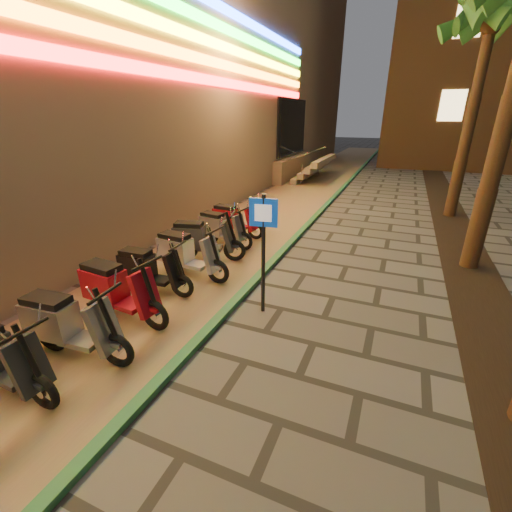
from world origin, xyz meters
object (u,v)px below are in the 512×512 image
at_px(scooter_10, 220,228).
at_px(scooter_11, 232,219).
at_px(scooter_5, 66,324).
at_px(scooter_8, 185,253).
at_px(scooter_7, 148,269).
at_px(scooter_6, 116,289).
at_px(pedestrian_sign, 263,239).
at_px(scooter_9, 200,239).

height_order(scooter_10, scooter_11, scooter_10).
relative_size(scooter_10, scooter_11, 1.00).
height_order(scooter_5, scooter_8, scooter_8).
height_order(scooter_7, scooter_8, scooter_8).
height_order(scooter_6, scooter_7, scooter_6).
height_order(scooter_8, scooter_11, scooter_8).
bearing_deg(scooter_11, scooter_8, -78.91).
relative_size(scooter_5, scooter_7, 1.09).
height_order(scooter_5, scooter_6, scooter_6).
bearing_deg(pedestrian_sign, scooter_9, 134.65).
bearing_deg(scooter_11, pedestrian_sign, -51.24).
distance_m(pedestrian_sign, scooter_11, 4.62).
distance_m(scooter_10, scooter_11, 0.91).
relative_size(scooter_6, scooter_11, 1.11).
xyz_separation_m(scooter_9, scooter_11, (-0.12, 2.04, -0.05)).
bearing_deg(scooter_5, pedestrian_sign, 41.04).
distance_m(scooter_7, scooter_10, 3.05).
distance_m(scooter_5, scooter_11, 6.11).
distance_m(scooter_8, scooter_10, 2.12).
distance_m(scooter_8, scooter_11, 3.03).
xyz_separation_m(pedestrian_sign, scooter_5, (-2.23, -2.34, -0.90)).
relative_size(scooter_7, scooter_9, 0.92).
xyz_separation_m(scooter_5, scooter_8, (0.04, 3.10, 0.00)).
xyz_separation_m(scooter_6, scooter_11, (-0.16, 4.98, -0.06)).
distance_m(pedestrian_sign, scooter_7, 2.66).
xyz_separation_m(pedestrian_sign, scooter_9, (-2.39, 1.73, -0.89)).
bearing_deg(pedestrian_sign, scooter_10, 120.94).
xyz_separation_m(scooter_6, scooter_8, (0.15, 1.97, -0.01)).
bearing_deg(scooter_5, scooter_8, 84.01).
height_order(scooter_8, scooter_9, scooter_9).
distance_m(scooter_5, scooter_7, 2.17).
relative_size(scooter_5, scooter_9, 1.00).
bearing_deg(scooter_10, scooter_9, -79.68).
xyz_separation_m(scooter_5, scooter_9, (-0.15, 4.06, 0.00)).
bearing_deg(scooter_7, scooter_6, -85.32).
relative_size(scooter_5, scooter_10, 1.07).
bearing_deg(scooter_9, scooter_6, -105.47).
distance_m(scooter_5, scooter_8, 3.10).
bearing_deg(scooter_7, pedestrian_sign, 1.38).
height_order(pedestrian_sign, scooter_7, pedestrian_sign).
xyz_separation_m(scooter_7, scooter_11, (-0.03, 3.96, 0.00)).
xyz_separation_m(scooter_8, scooter_11, (-0.31, 3.01, -0.04)).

